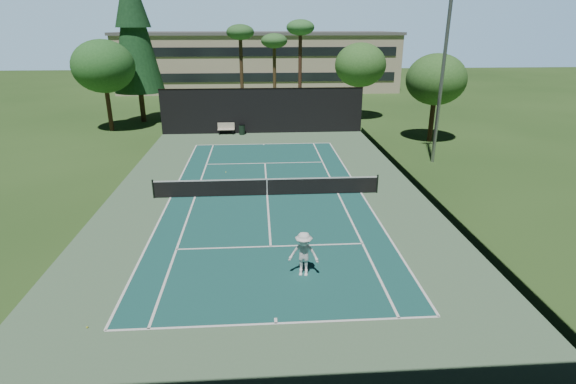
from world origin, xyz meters
name	(u,v)px	position (x,y,z in m)	size (l,w,h in m)	color
ground	(267,195)	(0.00, 0.00, 0.00)	(160.00, 160.00, 0.00)	#294B1C
apron_slab	(267,195)	(0.00, 0.00, 0.01)	(18.00, 32.00, 0.01)	#4E704F
court_surface	(267,195)	(0.00, 0.00, 0.01)	(10.97, 23.77, 0.01)	#184E49
court_lines	(267,195)	(0.00, 0.00, 0.02)	(11.07, 23.87, 0.01)	white
tennis_net	(267,186)	(0.00, 0.00, 0.56)	(12.90, 0.10, 1.10)	black
fence	(267,162)	(0.00, 0.06, 2.01)	(18.04, 32.05, 4.03)	black
player	(304,254)	(1.21, -8.86, 0.91)	(1.18, 0.68, 1.82)	white
tennis_ball_a	(87,327)	(-6.10, -11.69, 0.04)	(0.07, 0.07, 0.07)	gold
tennis_ball_b	(226,172)	(-2.64, 4.46, 0.03)	(0.07, 0.07, 0.07)	#DAEC35
tennis_ball_c	(257,179)	(-0.59, 2.85, 0.03)	(0.06, 0.06, 0.06)	#C7DA31
tennis_ball_d	(211,183)	(-3.44, 2.26, 0.03)	(0.06, 0.06, 0.06)	#B5CE2E
park_bench	(226,128)	(-3.29, 15.77, 0.55)	(1.50, 0.45, 1.02)	beige
trash_bin	(242,129)	(-1.87, 15.49, 0.48)	(0.56, 0.56, 0.95)	black
pine_tree	(133,21)	(-12.00, 22.00, 9.55)	(4.80, 4.80, 15.00)	#402E1B
palm_a	(240,36)	(-2.00, 24.00, 8.19)	(2.80, 2.80, 9.32)	#45311D
palm_b	(274,44)	(1.50, 26.00, 7.36)	(2.80, 2.80, 8.42)	#4E3A21
palm_c	(300,32)	(4.00, 23.00, 8.60)	(2.80, 2.80, 9.77)	#462B1E
decid_tree_a	(360,65)	(10.00, 22.00, 5.42)	(5.12, 5.12, 7.62)	#432B1D
decid_tree_b	(436,80)	(14.00, 12.00, 5.08)	(4.80, 4.80, 7.14)	#3F2A1B
decid_tree_c	(103,67)	(-14.00, 18.00, 5.76)	(5.44, 5.44, 8.09)	#4F3122
campus_building	(259,61)	(0.00, 45.98, 4.21)	(40.50, 12.50, 8.30)	#BBAA91
light_pole	(443,69)	(12.00, 6.00, 6.46)	(0.90, 0.25, 12.22)	gray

